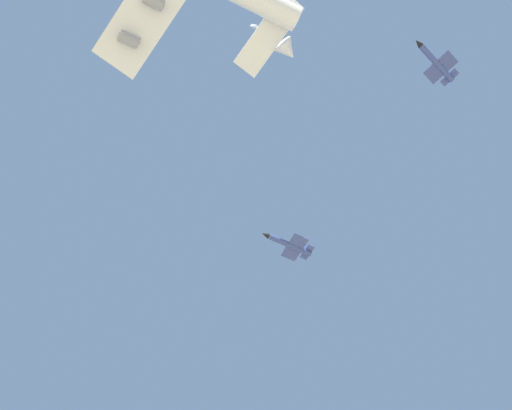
% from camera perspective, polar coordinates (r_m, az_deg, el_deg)
% --- Properties ---
extents(chase_jet_lead, '(13.59, 11.96, 4.00)m').
position_cam_1_polar(chase_jet_lead, '(144.51, 19.28, 14.58)').
color(chase_jet_lead, '#38478C').
extents(chase_jet_high_escort, '(15.00, 9.25, 4.00)m').
position_cam_1_polar(chase_jet_high_escort, '(140.85, 3.72, -4.42)').
color(chase_jet_high_escort, '#38478C').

